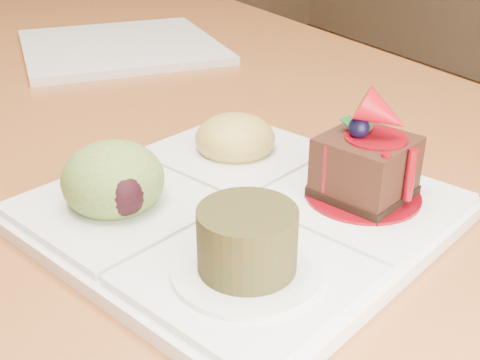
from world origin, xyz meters
TOP-DOWN VIEW (x-y plane):
  - dining_table at (0.00, 0.00)m, footprint 1.00×1.80m
  - sampler_plate at (0.05, -0.37)m, footprint 0.36×0.36m
  - second_plate at (0.14, 0.17)m, footprint 0.33×0.33m

SIDE VIEW (x-z plane):
  - dining_table at x=0.00m, z-range 0.31..1.06m
  - second_plate at x=0.14m, z-range 0.75..0.76m
  - sampler_plate at x=0.05m, z-range 0.72..0.83m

